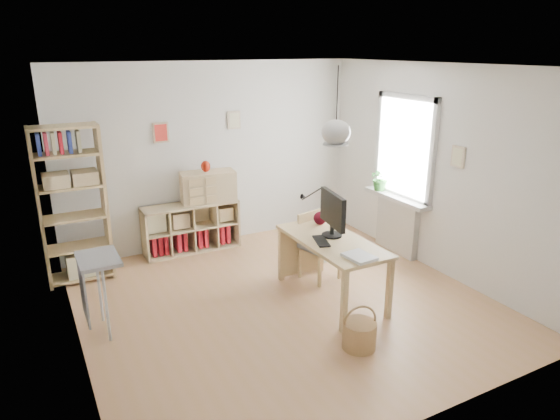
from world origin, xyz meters
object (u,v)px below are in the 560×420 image
cube_shelf (189,231)px  storage_chest (313,247)px  chair (317,241)px  desk (332,247)px  drawer_chest (208,187)px  monitor (333,212)px  tall_bookshelf (71,199)px

cube_shelf → storage_chest: bearing=-38.5°
chair → storage_chest: (0.26, 0.52, -0.32)m
desk → storage_chest: bearing=68.9°
drawer_chest → monitor: bearing=-61.3°
cube_shelf → desk: bearing=-65.4°
tall_bookshelf → monitor: 3.23m
cube_shelf → monitor: 2.50m
monitor → drawer_chest: bearing=120.3°
tall_bookshelf → storage_chest: (3.00, -0.87, -0.92)m
drawer_chest → cube_shelf: bearing=-179.3°
cube_shelf → monitor: size_ratio=2.31×
tall_bookshelf → cube_shelf: bearing=10.2°
desk → cube_shelf: size_ratio=1.07×
cube_shelf → drawer_chest: size_ratio=1.79×
cube_shelf → tall_bookshelf: tall_bookshelf is taller
cube_shelf → monitor: (1.08, -2.13, 0.75)m
chair → storage_chest: chair is taller
desk → drawer_chest: size_ratio=1.92×
desk → monitor: 0.41m
desk → monitor: (0.06, 0.10, 0.39)m
tall_bookshelf → chair: size_ratio=2.30×
cube_shelf → tall_bookshelf: size_ratio=0.70×
desk → tall_bookshelf: bearing=143.0°
cube_shelf → drawer_chest: drawer_chest is taller
cube_shelf → chair: (1.17, -1.66, 0.20)m
chair → desk: bearing=-117.7°
tall_bookshelf → storage_chest: bearing=-16.1°
cube_shelf → storage_chest: (1.44, -1.15, -0.13)m
desk → chair: (0.15, 0.57, -0.16)m
tall_bookshelf → desk: bearing=-37.0°
chair → monitor: monitor is taller
desk → drawer_chest: drawer_chest is taller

